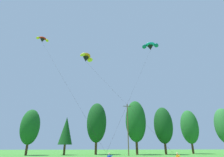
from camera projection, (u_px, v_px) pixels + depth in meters
treeline_tree_b at (30, 127)px, 47.71m from camera, size 4.97×4.97×11.76m
treeline_tree_c at (66, 131)px, 49.17m from camera, size 3.80×3.80×10.01m
treeline_tree_d at (97, 122)px, 51.77m from camera, size 5.68×5.68×14.35m
treeline_tree_e at (136, 121)px, 51.38m from camera, size 5.82×5.82×14.90m
treeline_tree_f at (163, 125)px, 51.57m from camera, size 5.34×5.34×13.10m
treeline_tree_g at (189, 127)px, 56.30m from camera, size 5.35×5.35×13.15m
treeline_tree_h at (224, 126)px, 52.74m from camera, size 5.33×5.33×13.07m
utility_pole at (128, 128)px, 45.61m from camera, size 2.20×0.26×12.85m
parafoil_kite_high_red_yellow at (42, 39)px, 38.46m from camera, size 14.91×15.41×23.00m
parafoil_kite_mid_orange at (86, 57)px, 36.91m from camera, size 12.17×15.94×18.83m
parafoil_kite_far_teal at (150, 46)px, 39.14m from camera, size 11.91×14.87×22.30m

